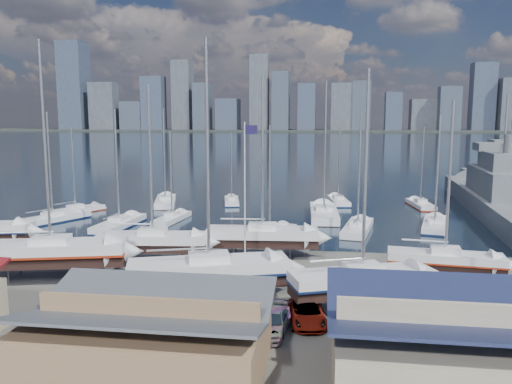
# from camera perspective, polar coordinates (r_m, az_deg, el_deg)

# --- Properties ---
(ground) EXTENTS (1400.00, 1400.00, 0.00)m
(ground) POSITION_cam_1_polar(r_m,az_deg,el_deg) (42.61, -4.60, -9.74)
(ground) COLOR #605E59
(ground) RESTS_ON ground
(water) EXTENTS (1400.00, 600.00, 0.40)m
(water) POSITION_cam_1_polar(r_m,az_deg,el_deg) (349.92, 6.57, 5.93)
(water) COLOR #172535
(water) RESTS_ON ground
(far_shore) EXTENTS (1400.00, 80.00, 2.20)m
(far_shore) POSITION_cam_1_polar(r_m,az_deg,el_deg) (609.74, 7.22, 6.96)
(far_shore) COLOR #2D332D
(far_shore) RESTS_ON ground
(skyline) EXTENTS (639.14, 43.80, 107.69)m
(skyline) POSITION_cam_1_polar(r_m,az_deg,el_deg) (604.10, 6.52, 10.57)
(skyline) COLOR #475166
(skyline) RESTS_ON far_shore
(shed_grey) EXTENTS (12.60, 8.40, 4.17)m
(shed_grey) POSITION_cam_1_polar(r_m,az_deg,el_deg) (27.47, -12.21, -15.48)
(shed_grey) COLOR #8C6B4C
(shed_grey) RESTS_ON ground
(shed_blue) EXTENTS (13.65, 9.45, 4.71)m
(shed_blue) POSITION_cam_1_polar(r_m,az_deg,el_deg) (26.79, 23.44, -15.99)
(shed_blue) COLOR #BFB293
(shed_blue) RESTS_ON ground
(sailboat_cradle_1) EXTENTS (12.62, 6.29, 19.38)m
(sailboat_cradle_1) POSITION_cam_1_polar(r_m,az_deg,el_deg) (44.91, -22.35, -6.42)
(sailboat_cradle_1) COLOR #2D2D33
(sailboat_cradle_1) RESTS_ON ground
(sailboat_cradle_2) EXTENTS (10.24, 3.91, 16.28)m
(sailboat_cradle_2) POSITION_cam_1_polar(r_m,az_deg,el_deg) (47.05, -11.71, -5.52)
(sailboat_cradle_2) COLOR #2D2D33
(sailboat_cradle_2) RESTS_ON ground
(sailboat_cradle_3) EXTENTS (12.17, 6.75, 18.73)m
(sailboat_cradle_3) POSITION_cam_1_polar(r_m,az_deg,el_deg) (36.89, -5.38, -9.01)
(sailboat_cradle_3) COLOR #2D2D33
(sailboat_cradle_3) RESTS_ON ground
(sailboat_cradle_4) EXTENTS (10.79, 3.78, 17.19)m
(sailboat_cradle_4) POSITION_cam_1_polar(r_m,az_deg,el_deg) (47.85, 0.74, -5.06)
(sailboat_cradle_4) COLOR #2D2D33
(sailboat_cradle_4) RESTS_ON ground
(sailboat_cradle_5) EXTENTS (10.55, 6.30, 16.45)m
(sailboat_cradle_5) POSITION_cam_1_polar(r_m,az_deg,el_deg) (35.82, 12.05, -9.88)
(sailboat_cradle_5) COLOR #2D2D33
(sailboat_cradle_5) RESTS_ON ground
(sailboat_cradle_6) EXTENTS (9.20, 3.54, 14.61)m
(sailboat_cradle_6) POSITION_cam_1_polar(r_m,az_deg,el_deg) (43.00, 20.78, -7.32)
(sailboat_cradle_6) COLOR #2D2D33
(sailboat_cradle_6) RESTS_ON ground
(sailboat_moored_0) EXTENTS (6.84, 10.15, 14.85)m
(sailboat_moored_0) POSITION_cam_1_polar(r_m,az_deg,el_deg) (69.91, -22.19, -2.98)
(sailboat_moored_0) COLOR black
(sailboat_moored_0) RESTS_ON water
(sailboat_moored_1) EXTENTS (6.34, 8.57, 12.75)m
(sailboat_moored_1) POSITION_cam_1_polar(r_m,az_deg,el_deg) (75.52, -19.93, -2.07)
(sailboat_moored_1) COLOR black
(sailboat_moored_1) RESTS_ON water
(sailboat_moored_2) EXTENTS (5.58, 10.79, 15.68)m
(sailboat_moored_2) POSITION_cam_1_polar(r_m,az_deg,el_deg) (79.44, -10.30, -1.22)
(sailboat_moored_2) COLOR black
(sailboat_moored_2) RESTS_ON water
(sailboat_moored_3) EXTENTS (3.41, 10.29, 15.17)m
(sailboat_moored_3) POSITION_cam_1_polar(r_m,az_deg,el_deg) (63.83, -15.37, -3.68)
(sailboat_moored_3) COLOR black
(sailboat_moored_3) RESTS_ON water
(sailboat_moored_4) EXTENTS (3.15, 8.30, 12.22)m
(sailboat_moored_4) POSITION_cam_1_polar(r_m,az_deg,el_deg) (66.23, -9.58, -3.06)
(sailboat_moored_4) COLOR black
(sailboat_moored_4) RESTS_ON water
(sailboat_moored_5) EXTENTS (3.75, 8.09, 11.67)m
(sailboat_moored_5) POSITION_cam_1_polar(r_m,az_deg,el_deg) (79.29, -2.80, -1.12)
(sailboat_moored_5) COLOR black
(sailboat_moored_5) RESTS_ON water
(sailboat_moored_6) EXTENTS (5.86, 9.02, 13.13)m
(sailboat_moored_6) POSITION_cam_1_polar(r_m,az_deg,el_deg) (56.78, 1.55, -4.84)
(sailboat_moored_6) COLOR black
(sailboat_moored_6) RESTS_ON water
(sailboat_moored_7) EXTENTS (4.13, 12.83, 19.15)m
(sailboat_moored_7) POSITION_cam_1_polar(r_m,az_deg,el_deg) (68.44, 7.75, -2.66)
(sailboat_moored_7) COLOR black
(sailboat_moored_7) RESTS_ON water
(sailboat_moored_8) EXTENTS (3.80, 9.11, 13.21)m
(sailboat_moored_8) POSITION_cam_1_polar(r_m,az_deg,el_deg) (80.40, 9.37, -1.09)
(sailboat_moored_8) COLOR black
(sailboat_moored_8) RESTS_ON water
(sailboat_moored_9) EXTENTS (4.48, 10.11, 14.76)m
(sailboat_moored_9) POSITION_cam_1_polar(r_m,az_deg,el_deg) (60.33, 11.54, -4.22)
(sailboat_moored_9) COLOR black
(sailboat_moored_9) RESTS_ON water
(sailboat_moored_10) EXTENTS (4.82, 9.96, 14.36)m
(sailboat_moored_10) POSITION_cam_1_polar(r_m,az_deg,el_deg) (64.91, 19.74, -3.68)
(sailboat_moored_10) COLOR black
(sailboat_moored_10) RESTS_ON water
(sailboat_moored_11) EXTENTS (3.41, 8.75, 12.74)m
(sailboat_moored_11) POSITION_cam_1_polar(r_m,az_deg,el_deg) (79.98, 18.27, -1.45)
(sailboat_moored_11) COLOR black
(sailboat_moored_11) RESTS_ON water
(naval_ship_east) EXTENTS (11.86, 50.01, 18.46)m
(naval_ship_east) POSITION_cam_1_polar(r_m,az_deg,el_deg) (78.65, 26.14, -1.03)
(naval_ship_east) COLOR slate
(naval_ship_east) RESTS_ON water
(naval_ship_west) EXTENTS (7.13, 41.55, 17.73)m
(naval_ship_west) POSITION_cam_1_polar(r_m,az_deg,el_deg) (105.97, 26.86, 1.09)
(naval_ship_west) COLOR slate
(naval_ship_west) RESTS_ON water
(car_a) EXTENTS (2.03, 4.22, 1.39)m
(car_a) POSITION_cam_1_polar(r_m,az_deg,el_deg) (36.81, -22.21, -12.13)
(car_a) COLOR gray
(car_a) RESTS_ON ground
(car_b) EXTENTS (4.16, 2.30, 1.30)m
(car_b) POSITION_cam_1_polar(r_m,az_deg,el_deg) (36.21, -19.31, -12.39)
(car_b) COLOR gray
(car_b) RESTS_ON ground
(car_c) EXTENTS (2.93, 5.05, 1.32)m
(car_c) POSITION_cam_1_polar(r_m,az_deg,el_deg) (33.53, 5.83, -13.62)
(car_c) COLOR gray
(car_c) RESTS_ON ground
(car_d) EXTENTS (2.35, 4.83, 1.35)m
(car_d) POSITION_cam_1_polar(r_m,az_deg,el_deg) (32.05, 1.92, -14.61)
(car_d) COLOR gray
(car_d) RESTS_ON ground
(flagpole) EXTENTS (1.14, 0.12, 12.97)m
(flagpole) POSITION_cam_1_polar(r_m,az_deg,el_deg) (42.54, -1.17, 0.67)
(flagpole) COLOR white
(flagpole) RESTS_ON ground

